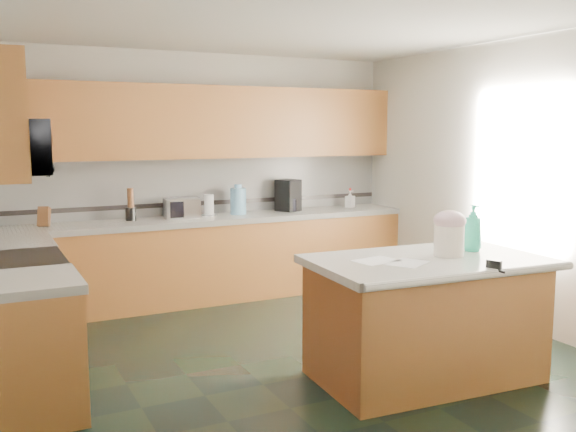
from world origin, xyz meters
TOP-DOWN VIEW (x-y plane):
  - floor at (0.00, 0.00)m, footprint 4.60×4.60m
  - ceiling at (0.00, 0.00)m, footprint 4.60×4.60m
  - wall_back at (0.00, 2.32)m, footprint 4.60×0.04m
  - wall_front at (0.00, -2.32)m, footprint 4.60×0.04m
  - wall_right at (2.32, 0.00)m, footprint 0.04×4.60m
  - back_base_cab at (0.00, 2.00)m, footprint 4.60×0.60m
  - back_countertop at (0.00, 2.00)m, footprint 4.60×0.64m
  - back_upper_cab at (0.00, 2.13)m, footprint 4.60×0.33m
  - back_backsplash at (0.00, 2.29)m, footprint 4.60×0.02m
  - back_accent_band at (0.00, 2.28)m, footprint 4.60×0.01m
  - left_base_cab_rear at (-2.00, 1.29)m, footprint 0.60×0.82m
  - left_counter_rear at (-2.00, 1.29)m, footprint 0.64×0.82m
  - left_base_cab_front at (-2.00, -0.24)m, footprint 0.60×0.72m
  - left_counter_front at (-2.00, -0.24)m, footprint 0.64×0.72m
  - range_body at (-2.00, 0.50)m, footprint 0.60×0.76m
  - range_oven_door at (-1.71, 0.50)m, footprint 0.02×0.68m
  - range_cooktop at (-2.00, 0.50)m, footprint 0.62×0.78m
  - range_handle at (-1.68, 0.50)m, footprint 0.02×0.66m
  - microwave at (-2.00, 0.50)m, footprint 0.50×0.73m
  - island_base at (0.70, -0.85)m, footprint 1.65×1.01m
  - island_top at (0.70, -0.85)m, footprint 1.76×1.12m
  - island_bullnose at (0.70, -1.36)m, footprint 1.70×0.16m
  - treat_jar at (0.90, -0.86)m, footprint 0.28×0.28m
  - treat_jar_lid at (0.90, -0.86)m, footprint 0.24×0.24m
  - treat_jar_knob at (0.90, -0.86)m, footprint 0.08×0.03m
  - treat_jar_knob_end_l at (0.86, -0.86)m, footprint 0.04×0.04m
  - treat_jar_knob_end_r at (0.94, -0.86)m, footprint 0.04×0.04m
  - soap_bottle_island at (1.19, -0.79)m, footprint 0.15×0.15m
  - paper_sheet_a at (0.46, -0.95)m, footprint 0.37×0.34m
  - paper_sheet_b at (0.31, -0.78)m, footprint 0.34×0.28m
  - clamp_body at (0.89, -1.34)m, footprint 0.07×0.11m
  - clamp_handle at (0.89, -1.40)m, footprint 0.02×0.07m
  - knife_block at (-1.67, 2.05)m, footprint 0.15×0.17m
  - utensil_crock at (-0.82, 2.08)m, footprint 0.11×0.11m
  - utensil_bundle at (-0.82, 2.08)m, footprint 0.06×0.06m
  - toaster_oven at (-0.28, 2.05)m, footprint 0.39×0.29m
  - toaster_oven_door at (-0.28, 1.93)m, footprint 0.32×0.01m
  - paper_towel at (0.04, 2.10)m, footprint 0.10×0.10m
  - paper_towel_base at (0.04, 2.10)m, footprint 0.16×0.16m
  - water_jug at (0.37, 2.06)m, footprint 0.18×0.18m
  - water_jug_neck at (0.37, 2.06)m, footprint 0.08×0.08m
  - coffee_maker at (1.01, 2.08)m, footprint 0.29×0.30m
  - coffee_carafe at (1.01, 2.03)m, footprint 0.15×0.15m
  - soap_bottle_back at (1.83, 2.05)m, footprint 0.13×0.13m
  - soap_back_cap at (1.83, 2.05)m, footprint 0.02×0.02m
  - window_light_proxy at (2.29, -0.20)m, footprint 0.02×1.40m

SIDE VIEW (x-z plane):
  - floor at x=0.00m, z-range 0.00..0.00m
  - range_oven_door at x=-1.71m, z-range 0.12..0.68m
  - back_base_cab at x=0.00m, z-range 0.00..0.86m
  - left_base_cab_rear at x=-2.00m, z-range 0.00..0.86m
  - left_base_cab_front at x=-2.00m, z-range 0.00..0.86m
  - island_base at x=0.70m, z-range 0.00..0.86m
  - range_body at x=-2.00m, z-range 0.00..0.88m
  - range_handle at x=-1.68m, z-range 0.77..0.79m
  - back_countertop at x=0.00m, z-range 0.86..0.92m
  - left_counter_rear at x=-2.00m, z-range 0.86..0.92m
  - left_counter_front at x=-2.00m, z-range 0.86..0.92m
  - island_top at x=0.70m, z-range 0.86..0.92m
  - island_bullnose at x=0.70m, z-range 0.86..0.92m
  - range_cooktop at x=-2.00m, z-range 0.88..0.92m
  - clamp_handle at x=0.89m, z-range 0.90..0.92m
  - paper_sheet_a at x=0.46m, z-range 0.92..0.92m
  - paper_sheet_b at x=0.31m, z-range 0.92..0.92m
  - paper_towel_base at x=0.04m, z-range 0.92..0.93m
  - clamp_body at x=0.89m, z-range 0.88..0.98m
  - utensil_crock at x=-0.82m, z-range 0.92..1.06m
  - coffee_carafe at x=1.01m, z-range 0.92..1.07m
  - knife_block at x=-1.67m, z-range 0.91..1.12m
  - soap_bottle_back at x=1.83m, z-range 0.92..1.13m
  - toaster_oven at x=-0.28m, z-range 0.92..1.13m
  - toaster_oven_door at x=-0.28m, z-range 0.94..1.11m
  - treat_jar at x=0.90m, z-range 0.92..1.15m
  - paper_towel at x=0.04m, z-range 0.92..1.15m
  - back_accent_band at x=0.00m, z-range 1.02..1.06m
  - water_jug at x=0.37m, z-range 0.92..1.21m
  - soap_bottle_island at x=1.19m, z-range 0.92..1.28m
  - coffee_maker at x=1.01m, z-range 0.92..1.29m
  - soap_back_cap at x=1.83m, z-range 1.13..1.16m
  - utensil_bundle at x=-0.82m, z-range 1.06..1.26m
  - treat_jar_lid at x=0.90m, z-range 1.11..1.26m
  - water_jug_neck at x=0.37m, z-range 1.21..1.26m
  - back_backsplash at x=0.00m, z-range 0.92..1.55m
  - treat_jar_knob at x=0.90m, z-range 1.23..1.25m
  - treat_jar_knob_end_l at x=0.86m, z-range 1.22..1.26m
  - treat_jar_knob_end_r at x=0.94m, z-range 1.22..1.26m
  - wall_back at x=0.00m, z-range 0.00..2.70m
  - wall_front at x=0.00m, z-range 0.00..2.70m
  - wall_right at x=2.32m, z-range 0.00..2.70m
  - window_light_proxy at x=2.29m, z-range 0.95..2.05m
  - microwave at x=-2.00m, z-range 1.53..1.94m
  - back_upper_cab at x=0.00m, z-range 1.55..2.33m
  - ceiling at x=0.00m, z-range 2.70..2.70m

